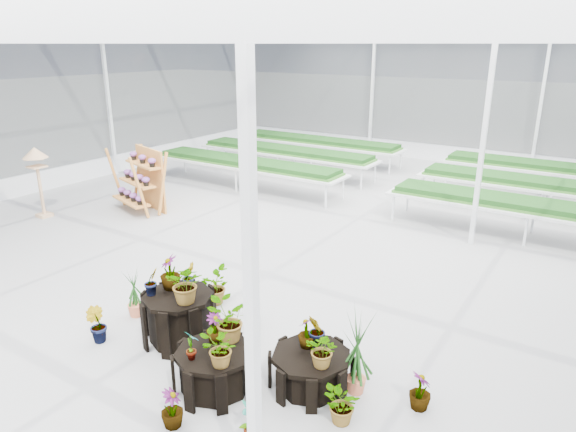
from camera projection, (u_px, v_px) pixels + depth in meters
The scene contains 10 objects.
ground_plane at pixel (254, 277), 9.71m from camera, with size 24.00×24.00×0.00m, color gray.
greenhouse_shell at pixel (251, 161), 8.99m from camera, with size 18.00×24.00×4.50m, color white, non-canonical shape.
steel_frame at pixel (251, 161), 8.99m from camera, with size 18.00×24.00×4.50m, color silver, non-canonical shape.
nursery_benches at pixel (398, 177), 15.30m from camera, with size 16.00×7.00×0.84m, color silver, non-canonical shape.
plinth_tall at pixel (179, 317), 7.57m from camera, with size 1.07×1.07×0.73m, color black.
plinth_mid at pixel (215, 370), 6.50m from camera, with size 1.04×1.04×0.55m, color black.
plinth_low at pixel (311, 370), 6.56m from camera, with size 1.05×1.05×0.47m, color black.
shelf_rack at pixel (138, 181), 13.34m from camera, with size 1.54×0.82×1.63m, color #C88037, non-canonical shape.
bird_table at pixel (39, 183), 12.82m from camera, with size 0.43×0.43×1.80m, color tan, non-canonical shape.
nursery_plants at pixel (234, 320), 7.05m from camera, with size 5.01×3.09×1.31m.
Camera 1 is at (5.35, -7.06, 4.20)m, focal length 32.00 mm.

